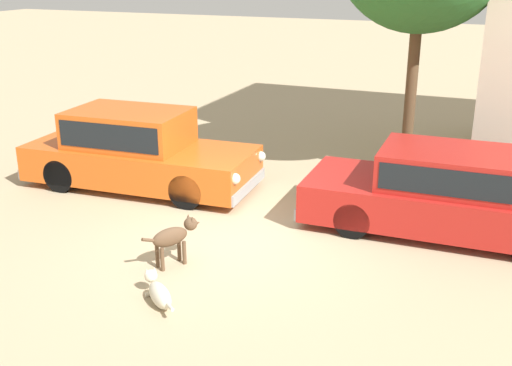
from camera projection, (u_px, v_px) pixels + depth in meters
The scene contains 5 objects.
ground_plane at pixel (234, 236), 10.20m from camera, with size 80.00×80.00×0.00m, color tan.
parked_sedan_nearest at pixel (137, 149), 12.25m from camera, with size 4.74×2.03×1.54m.
parked_sedan_second at pixel (448, 192), 10.17m from camera, with size 4.85×1.91×1.40m.
stray_dog_spotted at pixel (175, 236), 9.11m from camera, with size 0.56×0.87×0.71m.
stray_dog_tan at pixel (159, 292), 8.16m from camera, with size 0.81×0.71×0.36m.
Camera 1 is at (3.88, -8.48, 4.25)m, focal length 43.60 mm.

